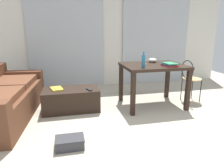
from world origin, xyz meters
TOP-DOWN VIEW (x-y plane):
  - ground_plane at (0.00, 1.19)m, footprint 7.61×7.61m
  - wall_back at (0.00, 3.17)m, footprint 5.92×0.10m
  - curtains at (0.00, 3.09)m, footprint 4.04×0.03m
  - couch at (-2.24, 1.48)m, footprint 1.08×2.13m
  - coffee_table at (-1.12, 1.56)m, footprint 0.97×0.53m
  - craft_table at (0.37, 1.46)m, footprint 1.10×0.85m
  - wire_chair at (1.16, 1.50)m, footprint 0.36×0.37m
  - bottle_near at (0.08, 1.22)m, footprint 0.06×0.06m
  - bowl at (0.46, 1.71)m, footprint 0.16×0.16m
  - book_stack at (0.57, 1.24)m, footprint 0.24×0.29m
  - tv_remote_on_table at (0.75, 1.52)m, footprint 0.07×0.18m
  - scissors at (0.25, 1.56)m, footprint 0.06×0.11m
  - tv_remote_primary at (-0.81, 1.42)m, footprint 0.10×0.15m
  - magazine at (-1.35, 1.59)m, footprint 0.24×0.30m
  - shoebox at (-1.18, 0.34)m, footprint 0.35×0.23m

SIDE VIEW (x-z plane):
  - ground_plane at x=0.00m, z-range 0.00..0.00m
  - shoebox at x=-1.18m, z-range 0.00..0.13m
  - coffee_table at x=-1.12m, z-range 0.00..0.38m
  - couch at x=-2.24m, z-range -0.07..0.68m
  - tv_remote_primary at x=-0.81m, z-range 0.38..0.41m
  - magazine at x=-1.35m, z-range 0.38..0.41m
  - wire_chair at x=1.16m, z-range 0.11..0.94m
  - craft_table at x=0.37m, z-range 0.27..1.05m
  - scissors at x=0.25m, z-range 0.78..0.78m
  - tv_remote_on_table at x=0.75m, z-range 0.78..0.80m
  - book_stack at x=0.57m, z-range 0.78..0.84m
  - bowl at x=0.46m, z-range 0.78..0.86m
  - bottle_near at x=0.08m, z-range 0.76..1.02m
  - curtains at x=0.00m, z-range 0.00..2.24m
  - wall_back at x=0.00m, z-range 0.00..2.45m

